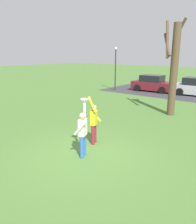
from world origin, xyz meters
name	(u,v)px	position (x,y,z in m)	size (l,w,h in m)	color
ground_plane	(84,154)	(0.00, 0.00, 0.00)	(120.00, 120.00, 0.00)	#4C7533
person_catcher	(83,131)	(0.14, -0.18, 0.98)	(0.49, 0.59, 2.08)	#3366B7
person_defender	(94,121)	(-0.35, 1.01, 0.98)	(0.58, 0.64, 2.04)	maroon
frisbee_disc	(84,99)	(0.05, 0.03, 2.09)	(0.28, 0.28, 0.02)	white
parked_car_maroon	(153,84)	(-4.40, 14.99, 0.73)	(4.18, 2.20, 1.59)	maroon
parking_strip	(194,95)	(-0.45, 15.14, 0.00)	(17.21, 6.40, 0.01)	#38383D
bare_tree_tall	(174,67)	(0.38, 7.40, 2.86)	(1.26, 1.26, 5.60)	brown
lamppost_by_lot	(115,64)	(-7.69, 13.14, 2.59)	(0.28, 0.28, 4.26)	#2D2D33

